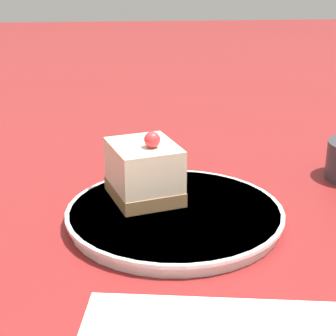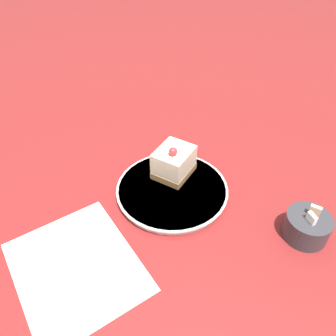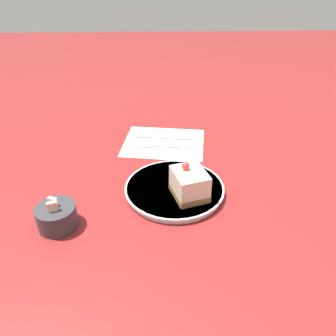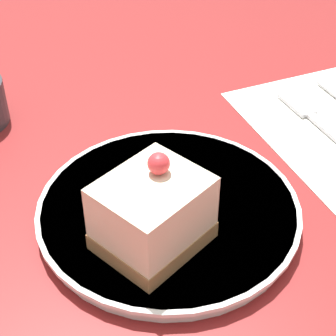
# 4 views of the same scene
# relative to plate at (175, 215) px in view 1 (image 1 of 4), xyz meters

# --- Properties ---
(ground_plane) EXTENTS (4.00, 4.00, 0.00)m
(ground_plane) POSITION_rel_plate_xyz_m (0.03, -0.02, -0.01)
(ground_plane) COLOR maroon
(plate) EXTENTS (0.24, 0.24, 0.02)m
(plate) POSITION_rel_plate_xyz_m (0.00, 0.00, 0.00)
(plate) COLOR silver
(plate) RESTS_ON ground_plane
(cake_slice) EXTENTS (0.10, 0.09, 0.08)m
(cake_slice) POSITION_rel_plate_xyz_m (-0.04, -0.03, 0.04)
(cake_slice) COLOR olive
(cake_slice) RESTS_ON plate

